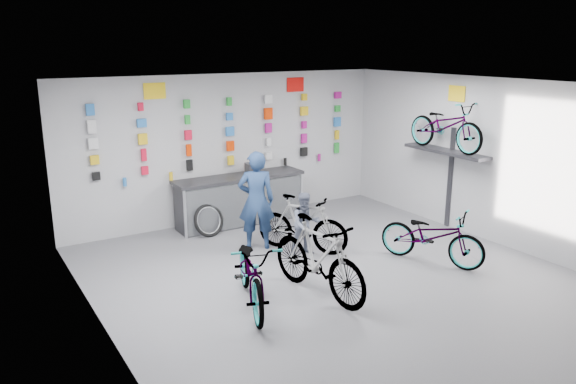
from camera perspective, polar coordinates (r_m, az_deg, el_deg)
floor at (r=8.77m, az=5.85°, el=-9.30°), size 8.00×8.00×0.00m
ceiling at (r=8.03m, az=6.43°, el=10.64°), size 8.00×8.00×0.00m
wall_back at (r=11.61m, az=-6.03°, el=4.49°), size 7.00×0.00×7.00m
wall_left at (r=6.80m, az=-18.01°, el=-3.71°), size 0.00×8.00×8.00m
wall_right at (r=10.73m, az=21.12°, el=2.70°), size 0.00×8.00×8.00m
counter at (r=11.44m, az=-4.89°, el=-0.86°), size 2.70×0.66×1.00m
merch_wall at (r=11.50m, az=-5.96°, el=5.88°), size 5.57×0.08×1.55m
wall_bracket at (r=11.36m, az=15.80°, el=3.59°), size 0.39×1.90×2.00m
sign_left at (r=10.88m, az=-13.39°, el=9.96°), size 0.42×0.02×0.30m
sign_right at (r=12.21m, az=0.75°, el=10.85°), size 0.42×0.02×0.30m
sign_side at (r=11.31m, az=16.76°, el=9.55°), size 0.02×0.40×0.30m
bike_left at (r=7.89m, az=-3.73°, el=-8.06°), size 1.28×2.05×1.02m
bike_center at (r=8.16m, az=3.09°, el=-6.69°), size 0.78×2.00×1.17m
bike_right at (r=9.69m, az=14.43°, el=-4.34°), size 1.31×1.89×0.94m
bike_service at (r=9.88m, az=1.47°, el=-3.24°), size 1.37×1.66×1.02m
bike_wall at (r=11.21m, az=15.74°, el=6.50°), size 0.63×1.80×0.95m
clerk at (r=9.94m, az=-3.24°, el=-0.86°), size 0.77×0.66×1.78m
customer at (r=9.71m, az=1.80°, el=-3.26°), size 0.62×0.53×1.11m
spare_wheel at (r=10.82m, az=-8.06°, el=-2.87°), size 0.68×0.38×0.64m
register at (r=11.44m, az=-3.57°, el=2.39°), size 0.33×0.35×0.22m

